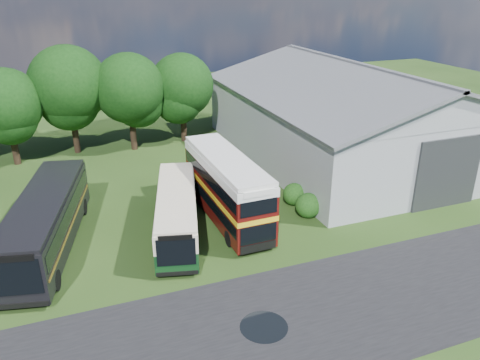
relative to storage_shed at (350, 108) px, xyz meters
name	(u,v)px	position (x,y,z in m)	size (l,w,h in m)	color
ground	(267,283)	(-15.00, -15.98, -4.17)	(120.00, 120.00, 0.00)	#1B3210
asphalt_road	(349,305)	(-12.00, -18.98, -4.17)	(60.00, 8.00, 0.02)	black
puddle	(264,327)	(-16.50, -18.98, -4.17)	(2.20, 2.20, 0.01)	black
storage_shed	(350,108)	(0.00, 0.00, 0.00)	(18.80, 24.80, 8.15)	gray
tree_left_b	(6,104)	(-28.00, 7.52, 1.09)	(5.78, 5.78, 8.16)	black
tree_mid	(68,85)	(-23.00, 8.82, 2.02)	(6.80, 6.80, 9.60)	black
tree_right_a	(129,88)	(-18.00, 7.82, 1.52)	(6.26, 6.26, 8.83)	black
tree_right_b	(182,85)	(-13.00, 8.62, 1.27)	(5.98, 5.98, 8.45)	black
shrub_front	(307,216)	(-9.40, -9.98, -4.17)	(1.70, 1.70, 1.70)	#194714
shrub_mid	(294,204)	(-9.40, -7.98, -4.17)	(1.60, 1.60, 1.60)	#194714
bus_green_single	(177,212)	(-18.03, -9.17, -2.68)	(4.74, 10.36, 2.78)	black
bus_maroon_double	(227,188)	(-14.53, -8.34, -2.01)	(2.81, 10.11, 4.32)	black
bus_dark_single	(46,221)	(-25.45, -8.26, -2.40)	(5.36, 12.31, 3.31)	black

